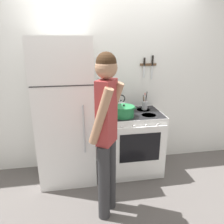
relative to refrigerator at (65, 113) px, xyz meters
name	(u,v)px	position (x,y,z in m)	size (l,w,h in m)	color
ground_plane	(109,160)	(0.63, 0.31, -0.95)	(14.00, 14.00, 0.00)	#5B5654
wall_back	(109,81)	(0.63, 0.34, 0.33)	(10.00, 0.06, 2.55)	silver
refrigerator	(65,113)	(0.00, 0.00, 0.00)	(0.72, 0.66, 1.89)	white
stove_range	(134,142)	(0.93, -0.01, -0.49)	(0.77, 0.65, 0.89)	white
dutch_oven_pot	(124,111)	(0.75, -0.11, 0.01)	(0.32, 0.28, 0.17)	#237A42
tea_kettle	(121,106)	(0.77, 0.13, 0.02)	(0.19, 0.15, 0.24)	silver
utensil_jar	(145,105)	(1.12, 0.14, 0.01)	(0.08, 0.08, 0.27)	#B7BABF
person	(107,130)	(0.43, -0.77, 0.05)	(0.41, 0.43, 1.75)	#2D2D30
wall_knife_strip	(148,64)	(1.20, 0.30, 0.57)	(0.24, 0.03, 0.34)	brown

